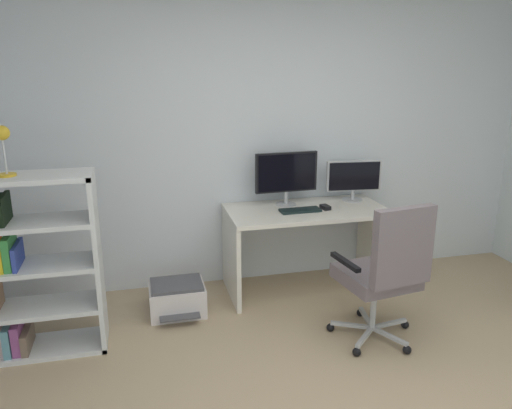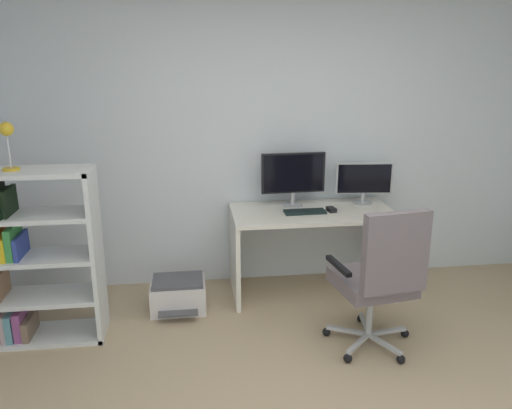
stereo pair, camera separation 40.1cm
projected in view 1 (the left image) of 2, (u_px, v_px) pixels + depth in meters
wall_back at (260, 130)px, 4.36m from camera, size 5.05×0.10×2.73m
desk at (306, 231)px, 4.29m from camera, size 1.35×0.68×0.74m
monitor_main at (286, 174)px, 4.27m from camera, size 0.55×0.18×0.46m
monitor_secondary at (354, 178)px, 4.43m from camera, size 0.50×0.18×0.36m
keyboard at (300, 210)px, 4.15m from camera, size 0.34×0.14×0.02m
computer_mouse at (325, 207)px, 4.22m from camera, size 0.07×0.11×0.03m
office_chair at (385, 269)px, 3.41m from camera, size 0.63×0.65×1.06m
bookshelf at (14, 270)px, 3.30m from camera, size 0.90×0.35×1.25m
desk_lamp at (3, 142)px, 3.08m from camera, size 0.11×0.11×0.32m
printer at (177, 298)px, 3.97m from camera, size 0.44×0.43×0.26m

